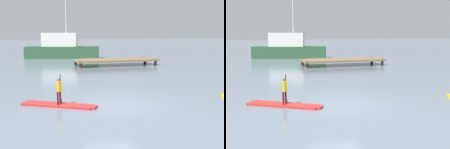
{
  "view_description": "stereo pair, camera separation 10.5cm",
  "coord_description": "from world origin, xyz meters",
  "views": [
    {
      "loc": [
        -4.18,
        -12.77,
        3.36
      ],
      "look_at": [
        1.05,
        3.35,
        0.89
      ],
      "focal_mm": 46.81,
      "sensor_mm": 36.0,
      "label": 1
    },
    {
      "loc": [
        -4.08,
        -12.8,
        3.36
      ],
      "look_at": [
        1.05,
        3.35,
        0.89
      ],
      "focal_mm": 46.81,
      "sensor_mm": 36.0,
      "label": 2
    }
  ],
  "objects": [
    {
      "name": "ground_plane",
      "position": [
        0.0,
        0.0,
        0.0
      ],
      "size": [
        240.0,
        240.0,
        0.0
      ],
      "primitive_type": "plane",
      "color": "gray"
    },
    {
      "name": "paddleboard_near",
      "position": [
        -2.48,
        0.35,
        0.05
      ],
      "size": [
        3.33,
        2.43,
        0.1
      ],
      "color": "red",
      "rests_on": "ground"
    },
    {
      "name": "paddler_child_solo",
      "position": [
        -2.46,
        0.35,
        0.78
      ],
      "size": [
        0.29,
        0.36,
        1.35
      ],
      "color": "#4C1419",
      "rests_on": "paddleboard_near"
    },
    {
      "name": "fishing_boat_white_large",
      "position": [
        1.24,
        25.07,
        1.24
      ],
      "size": [
        9.57,
        4.75,
        7.41
      ],
      "color": "#2D5638",
      "rests_on": "ground"
    },
    {
      "name": "floating_dock",
      "position": [
        5.25,
        15.2,
        0.54
      ],
      "size": [
        8.31,
        3.18,
        0.64
      ],
      "color": "#846B4C",
      "rests_on": "ground"
    }
  ]
}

